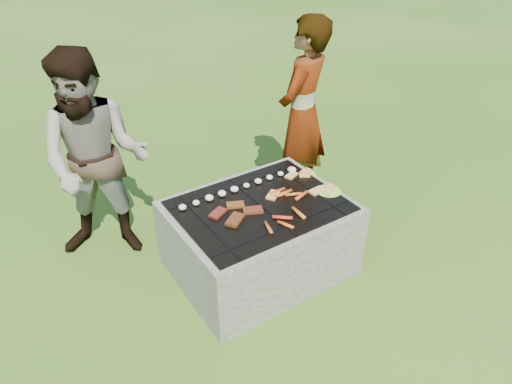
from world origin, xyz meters
The scene contains 10 objects.
lawn centered at (0.00, 0.00, 0.00)m, with size 60.00×60.00×0.00m, color #294A12.
fire_pit centered at (0.00, 0.00, 0.28)m, with size 1.30×1.00×0.62m.
mushrooms centered at (0.04, 0.26, 0.63)m, with size 1.06×0.07×0.04m.
pork_slabs centered at (-0.21, 0.00, 0.62)m, with size 0.39×0.30×0.02m.
sausages centered at (0.16, -0.12, 0.63)m, with size 0.54×0.46×0.03m.
bread_on_grate centered at (0.35, 0.04, 0.62)m, with size 0.46×0.39×0.02m.
plate_far centered at (0.56, 0.16, 0.61)m, with size 0.20×0.20×0.03m.
plate_near centered at (0.56, -0.13, 0.61)m, with size 0.19×0.19×0.03m.
cook centered at (0.92, 0.67, 0.88)m, with size 0.64×0.42×1.76m, color gray.
bystander centered at (-0.91, 0.88, 0.85)m, with size 0.83×0.65×1.71m, color gray.
Camera 1 is at (-1.57, -2.33, 2.53)m, focal length 32.00 mm.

